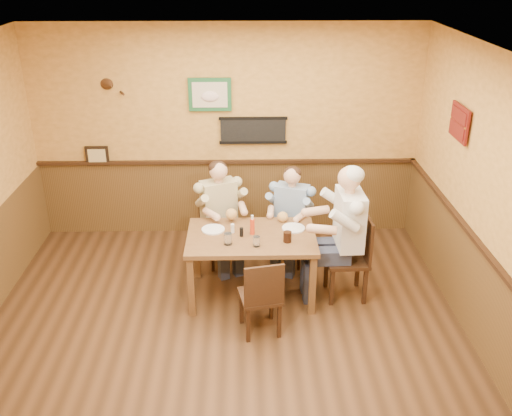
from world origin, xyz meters
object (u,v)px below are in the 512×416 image
(chair_back_left, at_px, (219,232))
(diner_white_elder, at_px, (348,240))
(salt_shaker, at_px, (233,228))
(dining_table, at_px, (251,243))
(diner_tan_shirt, at_px, (219,219))
(chair_right_end, at_px, (347,257))
(diner_blue_polo, at_px, (291,221))
(water_glass_mid, at_px, (256,241))
(cola_tumbler, at_px, (287,237))
(chair_near_side, at_px, (260,294))
(water_glass_left, at_px, (228,239))
(pepper_shaker, at_px, (241,232))
(chair_back_right, at_px, (291,233))
(hot_sauce_bottle, at_px, (252,226))

(chair_back_left, distance_m, diner_white_elder, 1.65)
(salt_shaker, bearing_deg, dining_table, -19.71)
(chair_back_left, distance_m, diner_tan_shirt, 0.18)
(chair_back_left, bearing_deg, chair_right_end, -51.21)
(dining_table, bearing_deg, diner_blue_polo, 55.08)
(water_glass_mid, distance_m, cola_tumbler, 0.34)
(diner_white_elder, xyz_separation_m, cola_tumbler, (-0.67, -0.11, 0.11))
(chair_back_left, xyz_separation_m, diner_blue_polo, (0.88, -0.00, 0.15))
(chair_near_side, bearing_deg, water_glass_mid, -98.18)
(salt_shaker, bearing_deg, chair_back_left, 105.35)
(chair_right_end, relative_size, water_glass_mid, 8.73)
(water_glass_left, bearing_deg, salt_shaker, 80.57)
(chair_near_side, height_order, diner_white_elder, diner_white_elder)
(dining_table, relative_size, chair_near_side, 1.63)
(water_glass_left, xyz_separation_m, pepper_shaker, (0.14, 0.18, -0.01))
(chair_right_end, xyz_separation_m, chair_near_side, (-0.98, -0.63, -0.06))
(chair_back_right, distance_m, chair_right_end, 0.95)
(pepper_shaker, bearing_deg, cola_tumbler, -15.68)
(chair_near_side, bearing_deg, pepper_shaker, -86.08)
(chair_right_end, distance_m, hot_sauce_bottle, 1.10)
(chair_near_side, bearing_deg, diner_blue_polo, -118.51)
(diner_blue_polo, bearing_deg, chair_back_right, 0.00)
(chair_right_end, bearing_deg, pepper_shaker, -93.56)
(chair_back_left, xyz_separation_m, diner_tan_shirt, (0.00, 0.00, 0.18))
(chair_near_side, relative_size, water_glass_mid, 7.67)
(pepper_shaker, bearing_deg, chair_back_right, 50.45)
(cola_tumbler, relative_size, pepper_shaker, 1.15)
(chair_right_end, relative_size, salt_shaker, 9.70)
(chair_right_end, distance_m, cola_tumbler, 0.75)
(pepper_shaker, bearing_deg, dining_table, 9.70)
(diner_tan_shirt, distance_m, hot_sauce_bottle, 0.83)
(chair_near_side, height_order, diner_blue_polo, diner_blue_polo)
(water_glass_left, bearing_deg, diner_blue_polo, 50.66)
(water_glass_left, bearing_deg, cola_tumbler, 3.89)
(diner_blue_polo, distance_m, cola_tumbler, 0.91)
(chair_back_right, relative_size, cola_tumbler, 6.89)
(cola_tumbler, distance_m, salt_shaker, 0.63)
(dining_table, xyz_separation_m, chair_back_left, (-0.38, 0.72, -0.23))
(diner_blue_polo, xyz_separation_m, water_glass_left, (-0.75, -0.91, 0.24))
(chair_back_left, distance_m, pepper_shaker, 0.87)
(chair_back_left, xyz_separation_m, chair_near_side, (0.46, -1.39, 0.01))
(dining_table, relative_size, water_glass_mid, 12.49)
(water_glass_mid, bearing_deg, chair_near_side, -86.60)
(cola_tumbler, height_order, hot_sauce_bottle, hot_sauce_bottle)
(chair_back_left, bearing_deg, hot_sauce_bottle, -83.37)
(water_glass_left, height_order, hot_sauce_bottle, hot_sauce_bottle)
(dining_table, relative_size, chair_back_right, 1.75)
(diner_blue_polo, bearing_deg, water_glass_left, -108.88)
(chair_right_end, height_order, water_glass_mid, chair_right_end)
(water_glass_mid, xyz_separation_m, pepper_shaker, (-0.16, 0.23, -0.01))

